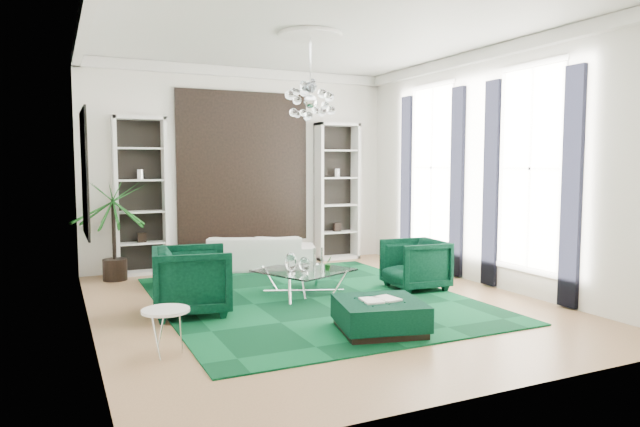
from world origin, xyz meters
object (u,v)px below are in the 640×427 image
armchair_right (415,264)px  sofa (255,253)px  coffee_table (304,282)px  armchair_left (192,281)px  palm (113,216)px  ottoman_side (192,273)px  ottoman_front (379,317)px  side_table (166,333)px

armchair_right → sofa: bearing=-141.9°
armchair_right → coffee_table: 1.80m
armchair_left → coffee_table: (1.75, 0.35, -0.25)m
coffee_table → palm: bearing=135.6°
coffee_table → ottoman_side: bearing=133.0°
armchair_right → ottoman_front: 2.45m
armchair_left → ottoman_side: armchair_left is taller
ottoman_front → palm: bearing=119.1°
sofa → armchair_right: bearing=142.1°
ottoman_front → palm: 5.23m
armchair_right → side_table: size_ratio=1.77×
ottoman_side → palm: 1.70m
coffee_table → ottoman_front: 2.10m
armchair_left → side_table: (-0.60, -1.50, -0.21)m
sofa → armchair_right: armchair_right is taller
sofa → ottoman_side: bearing=50.8°
armchair_left → armchair_right: (3.50, 0.00, -0.05)m
armchair_right → ottoman_side: armchair_right is taller
side_table → ottoman_side: bearing=73.1°
armchair_left → ottoman_side: (0.40, 1.80, -0.25)m
sofa → armchair_right: 3.18m
coffee_table → ottoman_side: size_ratio=1.27×
armchair_right → coffee_table: size_ratio=0.75×
coffee_table → ottoman_front: (0.05, -2.10, -0.01)m
ottoman_side → ottoman_front: 3.82m
coffee_table → side_table: size_ratio=2.35×
armchair_left → palm: bearing=22.7°
armchair_right → side_table: bearing=-65.2°
ottoman_front → palm: palm is taller
ottoman_front → side_table: bearing=174.1°
coffee_table → side_table: (-2.35, -1.85, 0.04)m
coffee_table → ottoman_side: 1.98m
armchair_left → palm: size_ratio=0.45×
armchair_right → palm: (-4.20, 2.75, 0.70)m
sofa → coffee_table: size_ratio=1.92×
armchair_right → side_table: (-4.10, -1.50, -0.16)m
armchair_left → ottoman_front: armchair_left is taller
armchair_right → palm: 5.07m
sofa → ottoman_front: size_ratio=2.31×
sofa → side_table: 4.77m
armchair_left → coffee_table: armchair_left is taller
ottoman_front → palm: size_ratio=0.44×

